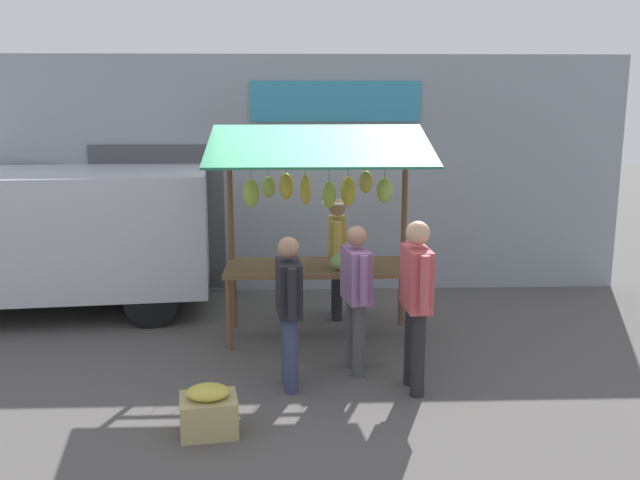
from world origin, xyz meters
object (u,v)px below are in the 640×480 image
at_px(market_stall, 320,207).
at_px(parked_van, 24,230).
at_px(vendor_with_sunhat, 337,249).
at_px(shopper_with_shopping_bag, 416,293).
at_px(shopper_in_striped_shirt, 356,289).
at_px(produce_crate_near, 209,411).
at_px(shopper_in_grey_tee, 289,303).

distance_m(market_stall, parked_van, 3.98).
relative_size(vendor_with_sunhat, shopper_with_shopping_bag, 0.92).
distance_m(market_stall, shopper_in_striped_shirt, 1.37).
xyz_separation_m(market_stall, parked_van, (3.82, -1.05, -0.44)).
height_order(parked_van, produce_crate_near, parked_van).
xyz_separation_m(market_stall, produce_crate_near, (1.05, 2.48, -1.36)).
height_order(shopper_in_striped_shirt, shopper_with_shopping_bag, shopper_with_shopping_bag).
relative_size(shopper_in_grey_tee, produce_crate_near, 2.82).
xyz_separation_m(market_stall, shopper_in_grey_tee, (0.36, 1.54, -0.69)).
bearing_deg(produce_crate_near, shopper_in_grey_tee, -126.45).
bearing_deg(parked_van, shopper_in_grey_tee, 137.25).
bearing_deg(parked_van, shopper_with_shopping_bag, 144.08).
height_order(market_stall, shopper_in_striped_shirt, market_stall).
height_order(shopper_in_striped_shirt, parked_van, parked_van).
bearing_deg(market_stall, parked_van, -15.32).
bearing_deg(market_stall, vendor_with_sunhat, -109.73).
bearing_deg(shopper_with_shopping_bag, shopper_in_striped_shirt, 43.08).
xyz_separation_m(shopper_in_striped_shirt, shopper_in_grey_tee, (0.69, 0.40, -0.02)).
xyz_separation_m(market_stall, vendor_with_sunhat, (-0.25, -0.69, -0.66)).
relative_size(shopper_with_shopping_bag, parked_van, 0.37).
relative_size(vendor_with_sunhat, shopper_in_striped_shirt, 1.00).
distance_m(vendor_with_sunhat, shopper_in_grey_tee, 2.31).
relative_size(market_stall, produce_crate_near, 4.61).
bearing_deg(shopper_in_striped_shirt, market_stall, 5.76).
bearing_deg(vendor_with_sunhat, shopper_in_grey_tee, -12.62).
height_order(market_stall, parked_van, market_stall).
height_order(vendor_with_sunhat, shopper_with_shopping_bag, shopper_with_shopping_bag).
relative_size(shopper_with_shopping_bag, produce_crate_near, 3.13).
bearing_deg(produce_crate_near, shopper_with_shopping_bag, -156.67).
xyz_separation_m(market_stall, shopper_in_striped_shirt, (-0.33, 1.15, -0.67)).
relative_size(vendor_with_sunhat, parked_van, 0.34).
xyz_separation_m(shopper_in_grey_tee, parked_van, (3.46, -2.59, 0.25)).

